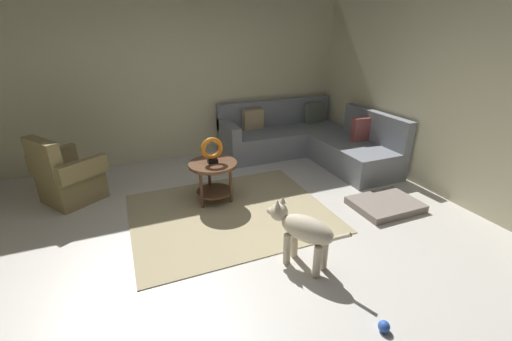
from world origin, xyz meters
TOP-DOWN VIEW (x-y plane):
  - ground_plane at (0.00, 0.00)m, footprint 6.00×6.00m
  - wall_back at (0.00, 2.94)m, footprint 6.00×0.12m
  - wall_right at (2.94, 0.00)m, footprint 0.12×6.00m
  - area_rug at (0.15, 0.70)m, footprint 2.30×1.90m
  - sectional_couch at (1.99, 2.01)m, footprint 2.20×2.25m
  - armchair at (-1.65, 1.79)m, footprint 0.94×1.00m
  - side_table at (0.06, 1.05)m, footprint 0.60×0.60m
  - torus_sculpture at (0.06, 1.05)m, footprint 0.28×0.08m
  - dog_bed_mat at (1.98, 0.08)m, footprint 0.80×0.60m
  - dog at (0.47, -0.46)m, footprint 0.48×0.75m
  - dog_toy_ball at (0.65, -1.37)m, footprint 0.09×0.09m

SIDE VIEW (x-z plane):
  - ground_plane at x=0.00m, z-range -0.10..0.00m
  - area_rug at x=0.15m, z-range 0.00..0.01m
  - dog_toy_ball at x=0.65m, z-range 0.00..0.09m
  - dog_bed_mat at x=1.98m, z-range 0.00..0.09m
  - sectional_couch at x=1.99m, z-range -0.15..0.73m
  - armchair at x=-1.65m, z-range -0.12..0.76m
  - dog at x=0.47m, z-range 0.06..0.69m
  - side_table at x=0.06m, z-range 0.15..0.69m
  - torus_sculpture at x=0.06m, z-range 0.55..0.87m
  - wall_back at x=0.00m, z-range 0.00..2.70m
  - wall_right at x=2.94m, z-range 0.00..2.70m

